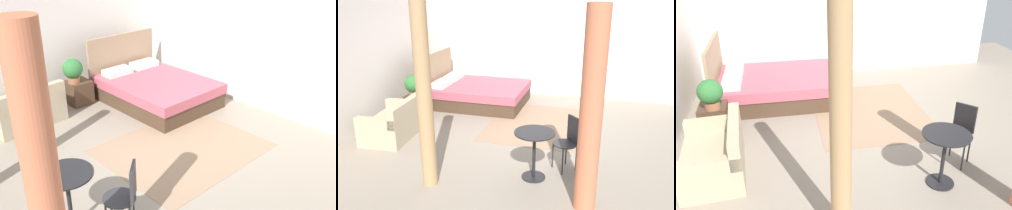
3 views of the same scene
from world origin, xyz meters
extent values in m
cube|color=gray|center=(0.00, 0.00, -0.01)|extent=(8.26, 9.69, 0.02)
cube|color=silver|center=(2.63, 0.00, 1.41)|extent=(0.12, 6.69, 2.82)
cube|color=#93755B|center=(0.38, 0.06, 0.00)|extent=(2.38, 1.98, 0.01)
cube|color=#473323|center=(1.31, 1.67, 0.15)|extent=(1.63, 2.18, 0.30)
cube|color=#B25160|center=(1.31, 1.67, 0.39)|extent=(1.68, 2.22, 0.19)
cube|color=#997F60|center=(1.31, 2.79, 0.61)|extent=(1.69, 0.07, 1.22)
cube|color=white|center=(0.95, 2.48, 0.55)|extent=(0.59, 0.32, 0.12)
cube|color=white|center=(1.67, 2.48, 0.55)|extent=(0.59, 0.32, 0.12)
cube|color=tan|center=(-1.02, 2.59, 0.19)|extent=(1.28, 0.86, 0.39)
cube|color=tan|center=(-0.99, 2.28, 0.57)|extent=(1.23, 0.23, 0.36)
cube|color=tan|center=(-0.47, 2.63, 0.48)|extent=(0.20, 0.78, 0.18)
cube|color=tan|center=(-1.56, 2.55, 0.48)|extent=(0.20, 0.78, 0.18)
cube|color=#473323|center=(0.16, 2.73, 0.24)|extent=(0.44, 0.43, 0.47)
cylinder|color=#935B3D|center=(0.06, 2.70, 0.53)|extent=(0.23, 0.23, 0.12)
sphere|color=#2D6B33|center=(0.06, 2.70, 0.76)|extent=(0.39, 0.39, 0.39)
cylinder|color=black|center=(-1.80, -0.31, 0.01)|extent=(0.36, 0.36, 0.02)
cylinder|color=black|center=(-1.80, -0.31, 0.36)|extent=(0.05, 0.05, 0.72)
cylinder|color=black|center=(-1.80, -0.31, 0.73)|extent=(0.60, 0.60, 0.02)
cylinder|color=#2D2D33|center=(-1.41, -0.54, 0.21)|extent=(0.02, 0.02, 0.42)
cylinder|color=#2D2D33|center=(-1.60, -0.72, 0.21)|extent=(0.02, 0.02, 0.42)
cylinder|color=#2D2D33|center=(-1.23, -0.72, 0.21)|extent=(0.02, 0.02, 0.42)
cylinder|color=#2D2D33|center=(-1.42, -0.90, 0.21)|extent=(0.02, 0.02, 0.42)
cylinder|color=#2D2D33|center=(-1.41, -0.72, 0.43)|extent=(0.53, 0.53, 0.02)
cube|color=#2D2D33|center=(-1.30, -0.83, 0.65)|extent=(0.24, 0.23, 0.41)
cylinder|color=tan|center=(-2.38, 1.12, 1.30)|extent=(0.21, 0.21, 2.60)
camera|label=1|loc=(-3.33, -3.50, 3.05)|focal=39.96mm
camera|label=2|loc=(-6.59, -1.23, 2.79)|focal=38.66mm
camera|label=3|loc=(-5.24, 1.65, 2.94)|focal=38.01mm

